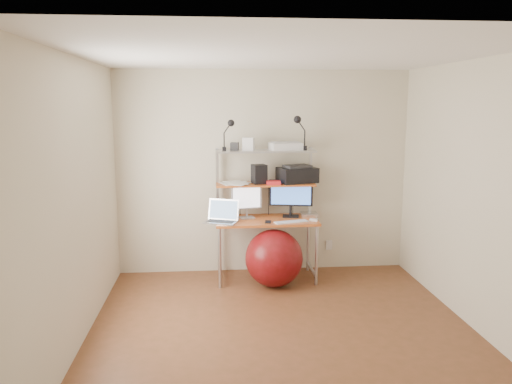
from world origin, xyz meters
The scene contains 20 objects.
room centered at (0.00, 0.00, 1.25)m, with size 3.60×3.60×3.60m.
computer_desk centered at (0.00, 1.50, 0.96)m, with size 1.20×0.60×1.57m.
wall_outlet centered at (0.85, 1.79, 0.30)m, with size 0.08×0.01×0.12m, color silver.
monitor_silver centered at (-0.23, 1.53, 0.96)m, with size 0.37×0.17×0.42m.
monitor_black centered at (0.31, 1.56, 1.01)m, with size 0.53×0.18×0.53m.
laptop centered at (-0.52, 1.35, 0.79)m, with size 0.45×0.40×0.32m.
keyboard centered at (0.27, 1.25, 0.75)m, with size 0.40×0.11×0.01m, color silver.
mouse centered at (0.54, 1.29, 0.75)m, with size 0.09×0.06×0.03m, color silver.
mac_mini centered at (0.54, 1.57, 0.76)m, with size 0.20×0.20×0.04m, color silver.
phone centered at (0.00, 1.28, 0.74)m, with size 0.07×0.12×0.01m, color black.
printer centered at (0.39, 1.61, 1.25)m, with size 0.51×0.42×0.21m.
nas_cube centered at (-0.08, 1.55, 1.27)m, with size 0.16×0.16×0.23m, color black.
red_box centered at (0.09, 1.46, 1.17)m, with size 0.16×0.11×0.04m, color red.
scanner centered at (0.24, 1.58, 1.60)m, with size 0.40×0.30×0.10m.
box_white centered at (-0.20, 1.54, 1.63)m, with size 0.13×0.11×0.15m, color silver.
box_grey centered at (-0.36, 1.57, 1.60)m, with size 0.09×0.09×0.09m, color #2C2C2F.
clip_lamp_left centered at (-0.42, 1.51, 1.81)m, with size 0.14×0.08×0.36m.
clip_lamp_right centered at (0.39, 1.52, 1.84)m, with size 0.16×0.09×0.40m.
exercise_ball centered at (0.06, 1.20, 0.33)m, with size 0.67×0.67×0.67m, color maroon.
paper_stack centered at (-0.36, 1.56, 1.16)m, with size 0.41×0.41×0.02m.
Camera 1 is at (-0.63, -4.30, 2.09)m, focal length 35.00 mm.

